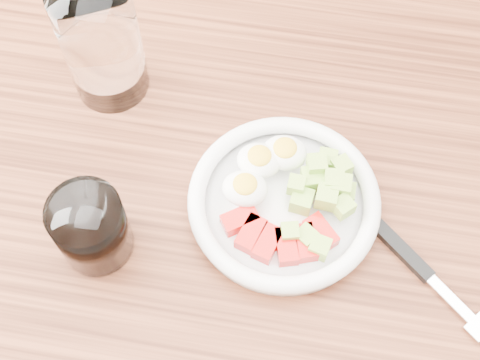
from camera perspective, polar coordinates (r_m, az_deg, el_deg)
ground at (r=1.49m, az=0.32°, el=-14.38°), size 4.00×4.00×0.00m
dining_table at (r=0.85m, az=0.55°, el=-4.66°), size 1.50×0.90×0.77m
bowl at (r=0.74m, az=3.78°, el=-1.65°), size 0.21×0.21×0.05m
fork at (r=0.75m, az=14.62°, el=-6.80°), size 0.18×0.16×0.01m
water_glass at (r=0.79m, az=-11.76°, el=11.47°), size 0.09×0.09×0.16m
coffee_glass at (r=0.72m, az=-12.58°, el=-4.05°), size 0.08×0.08×0.09m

